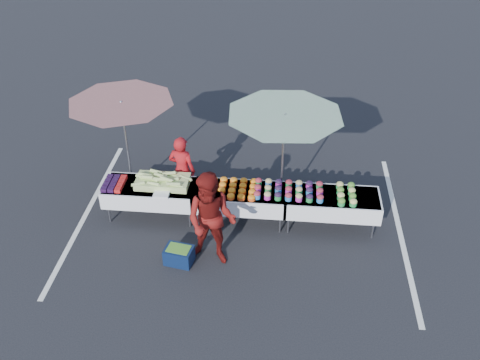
# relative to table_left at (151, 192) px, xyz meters

# --- Properties ---
(ground) EXTENTS (80.00, 80.00, 0.00)m
(ground) POSITION_rel_table_left_xyz_m (1.80, 0.00, -0.58)
(ground) COLOR black
(stripe_left) EXTENTS (0.10, 5.00, 0.00)m
(stripe_left) POSITION_rel_table_left_xyz_m (-1.40, 0.00, -0.58)
(stripe_left) COLOR silver
(stripe_left) RESTS_ON ground
(stripe_right) EXTENTS (0.10, 5.00, 0.00)m
(stripe_right) POSITION_rel_table_left_xyz_m (5.00, 0.00, -0.58)
(stripe_right) COLOR silver
(stripe_right) RESTS_ON ground
(table_left) EXTENTS (1.86, 0.81, 0.75)m
(table_left) POSITION_rel_table_left_xyz_m (0.00, 0.00, 0.00)
(table_left) COLOR white
(table_left) RESTS_ON ground
(table_center) EXTENTS (1.86, 0.81, 0.75)m
(table_center) POSITION_rel_table_left_xyz_m (1.80, 0.00, 0.00)
(table_center) COLOR white
(table_center) RESTS_ON ground
(table_right) EXTENTS (1.86, 0.81, 0.75)m
(table_right) POSITION_rel_table_left_xyz_m (3.60, 0.00, 0.00)
(table_right) COLOR white
(table_right) RESTS_ON ground
(berry_punnets) EXTENTS (0.40, 0.54, 0.08)m
(berry_punnets) POSITION_rel_table_left_xyz_m (-0.71, -0.06, 0.21)
(berry_punnets) COLOR black
(berry_punnets) RESTS_ON table_left
(corn_pile) EXTENTS (1.16, 0.57, 0.26)m
(corn_pile) POSITION_rel_table_left_xyz_m (0.24, 0.04, 0.26)
(corn_pile) COLOR #97AD59
(corn_pile) RESTS_ON table_left
(plastic_bags) EXTENTS (0.30, 0.25, 0.05)m
(plastic_bags) POSITION_rel_table_left_xyz_m (0.30, -0.30, 0.19)
(plastic_bags) COLOR white
(plastic_bags) RESTS_ON table_left
(carrot_bowls) EXTENTS (0.95, 0.69, 0.11)m
(carrot_bowls) POSITION_rel_table_left_xyz_m (1.65, -0.01, 0.22)
(carrot_bowls) COLOR #DB4A18
(carrot_bowls) RESTS_ON table_center
(potato_cups) EXTENTS (1.34, 0.58, 0.16)m
(potato_cups) POSITION_rel_table_left_xyz_m (2.75, 0.00, 0.25)
(potato_cups) COLOR blue
(potato_cups) RESTS_ON table_right
(bean_baskets) EXTENTS (0.36, 0.68, 0.15)m
(bean_baskets) POSITION_rel_table_left_xyz_m (3.86, -0.01, 0.24)
(bean_baskets) COLOR #21843C
(bean_baskets) RESTS_ON table_right
(vendor) EXTENTS (0.64, 0.49, 1.56)m
(vendor) POSITION_rel_table_left_xyz_m (0.55, 0.55, 0.20)
(vendor) COLOR #A11217
(vendor) RESTS_ON ground
(customer) EXTENTS (1.01, 0.83, 1.90)m
(customer) POSITION_rel_table_left_xyz_m (1.41, -1.21, 0.37)
(customer) COLOR maroon
(customer) RESTS_ON ground
(umbrella_left) EXTENTS (2.21, 2.21, 2.18)m
(umbrella_left) POSITION_rel_table_left_xyz_m (-0.64, 0.80, 1.40)
(umbrella_left) COLOR black
(umbrella_left) RESTS_ON ground
(umbrella_right) EXTENTS (2.82, 2.82, 2.28)m
(umbrella_right) POSITION_rel_table_left_xyz_m (2.60, 0.40, 1.49)
(umbrella_right) COLOR black
(umbrella_right) RESTS_ON ground
(storage_bin) EXTENTS (0.56, 0.45, 0.33)m
(storage_bin) POSITION_rel_table_left_xyz_m (0.80, -1.32, -0.41)
(storage_bin) COLOR #0B1A3B
(storage_bin) RESTS_ON ground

